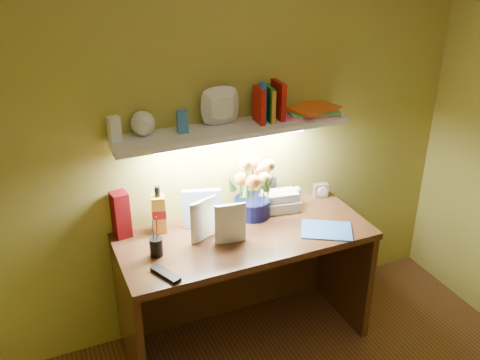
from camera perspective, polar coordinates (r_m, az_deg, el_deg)
name	(u,v)px	position (r m, az deg, el deg)	size (l,w,h in m)	color
desk	(245,289)	(3.17, 0.54, -11.51)	(1.40, 0.60, 0.75)	#3D1F10
flower_bouquet	(253,187)	(3.05, 1.36, -0.71)	(0.23, 0.23, 0.37)	#080C39
telephone	(280,199)	(3.18, 4.28, -1.99)	(0.22, 0.16, 0.13)	beige
desk_clock	(321,190)	(3.36, 8.60, -1.09)	(0.09, 0.04, 0.09)	silver
whisky_bottle	(159,209)	(2.95, -8.68, -3.09)	(0.07, 0.07, 0.27)	#BA8321
whisky_box	(121,215)	(2.94, -12.60, -3.62)	(0.08, 0.08, 0.26)	#5F060A
pen_cup	(156,241)	(2.77, -8.97, -6.45)	(0.07, 0.07, 0.17)	black
art_card	(202,208)	(2.99, -4.10, -3.02)	(0.21, 0.04, 0.21)	white
tv_remote	(166,274)	(2.65, -7.94, -9.90)	(0.05, 0.18, 0.02)	black
blue_folder	(327,230)	(3.02, 9.22, -5.30)	(0.28, 0.20, 0.01)	#3878CE
desk_book_a	(191,225)	(2.81, -5.27, -4.83)	(0.18, 0.02, 0.24)	white
desk_book_b	(215,226)	(2.81, -2.72, -4.88)	(0.17, 0.02, 0.23)	white
wall_shelf	(235,122)	(2.86, -0.56, 6.20)	(1.31, 0.32, 0.24)	white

